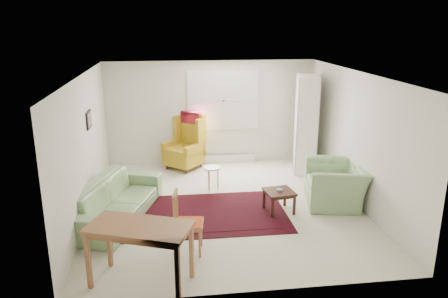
{
  "coord_description": "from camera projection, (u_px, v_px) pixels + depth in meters",
  "views": [
    {
      "loc": [
        -1.04,
        -7.59,
        3.4
      ],
      "look_at": [
        0.0,
        0.3,
        1.05
      ],
      "focal_mm": 35.0,
      "sensor_mm": 36.0,
      "label": 1
    }
  ],
  "objects": [
    {
      "name": "rug",
      "position": [
        205.0,
        213.0,
        7.96
      ],
      "size": [
        2.98,
        1.93,
        0.03
      ],
      "primitive_type": null,
      "rotation": [
        0.0,
        0.0,
        -0.01
      ],
      "color": "black",
      "rests_on": "ground"
    },
    {
      "name": "cabinet",
      "position": [
        306.0,
        124.0,
        9.98
      ],
      "size": [
        0.66,
        0.98,
        2.23
      ],
      "primitive_type": null,
      "rotation": [
        0.0,
        0.0,
        -0.23
      ],
      "color": "white",
      "rests_on": "ground"
    },
    {
      "name": "armchair",
      "position": [
        336.0,
        180.0,
        8.32
      ],
      "size": [
        1.29,
        1.41,
        0.95
      ],
      "primitive_type": "imported",
      "rotation": [
        0.0,
        0.0,
        -1.77
      ],
      "color": "#84A76F",
      "rests_on": "ground"
    },
    {
      "name": "room",
      "position": [
        226.0,
        140.0,
        8.16
      ],
      "size": [
        5.04,
        5.54,
        2.51
      ],
      "color": "beige",
      "rests_on": "ground"
    },
    {
      "name": "sofa",
      "position": [
        115.0,
        193.0,
        7.68
      ],
      "size": [
        1.62,
        2.56,
        0.97
      ],
      "primitive_type": "imported",
      "rotation": [
        0.0,
        0.0,
        1.26
      ],
      "color": "#84A76F",
      "rests_on": "ground"
    },
    {
      "name": "desk_chair",
      "position": [
        189.0,
        223.0,
        6.54
      ],
      "size": [
        0.48,
        0.48,
        0.97
      ],
      "primitive_type": null,
      "rotation": [
        0.0,
        0.0,
        1.43
      ],
      "color": "#A16A40",
      "rests_on": "ground"
    },
    {
      "name": "desk",
      "position": [
        141.0,
        254.0,
        5.77
      ],
      "size": [
        1.49,
        1.11,
        0.85
      ],
      "primitive_type": null,
      "rotation": [
        0.0,
        0.0,
        -0.37
      ],
      "color": "#A16A40",
      "rests_on": "ground"
    },
    {
      "name": "stool",
      "position": [
        212.0,
        178.0,
        9.12
      ],
      "size": [
        0.38,
        0.38,
        0.48
      ],
      "primitive_type": null,
      "rotation": [
        0.0,
        0.0,
        -0.05
      ],
      "color": "white",
      "rests_on": "ground"
    },
    {
      "name": "coffee_table",
      "position": [
        279.0,
        201.0,
        8.02
      ],
      "size": [
        0.57,
        0.57,
        0.41
      ],
      "primitive_type": null,
      "rotation": [
        0.0,
        0.0,
        0.14
      ],
      "color": "#3A1A12",
      "rests_on": "ground"
    },
    {
      "name": "wingback_chair",
      "position": [
        183.0,
        141.0,
        10.27
      ],
      "size": [
        1.11,
        1.11,
        1.33
      ],
      "primitive_type": null,
      "rotation": [
        0.0,
        0.0,
        -0.72
      ],
      "color": "#B6921C",
      "rests_on": "ground"
    }
  ]
}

